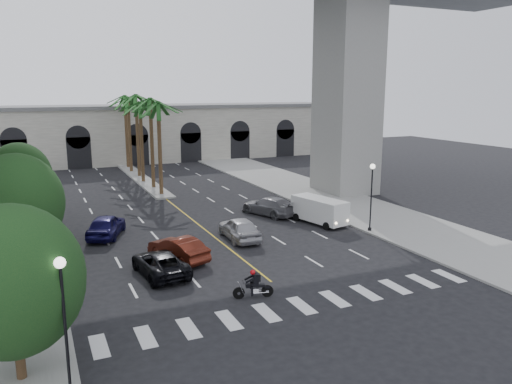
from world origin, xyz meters
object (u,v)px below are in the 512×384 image
lamp_post_right (371,191)px  traffic_signal_near (64,306)px  car_c (160,263)px  traffic_signal_far (58,273)px  car_b (178,249)px  pedestrian_a (49,306)px  lamp_post_left_near (64,316)px  cargo_van (320,210)px  car_e (106,226)px  lamp_post_left_far (44,197)px  car_d (269,206)px  pedestrian_b (51,301)px  motorcycle_rider (254,285)px  car_a (239,228)px

lamp_post_right → traffic_signal_near: lamp_post_right is taller
traffic_signal_near → car_c: (5.76, 8.28, -1.80)m
traffic_signal_far → car_b: size_ratio=0.77×
lamp_post_right → traffic_signal_far: bearing=-164.0°
pedestrian_a → lamp_post_left_near: bearing=-113.4°
lamp_post_left_near → cargo_van: 26.56m
car_c → car_e: car_e is taller
lamp_post_left_far → traffic_signal_far: lamp_post_left_far is taller
traffic_signal_near → car_d: traffic_signal_near is taller
car_b → cargo_van: bearing=176.3°
lamp_post_left_near → pedestrian_b: bearing=92.5°
lamp_post_left_near → car_c: lamp_post_left_near is taller
motorcycle_rider → pedestrian_b: 10.05m
cargo_van → traffic_signal_near: bearing=-158.3°
pedestrian_b → lamp_post_left_far: bearing=117.2°
traffic_signal_near → car_e: 18.17m
pedestrian_a → traffic_signal_near: bearing=-109.5°
lamp_post_right → car_b: bearing=-179.3°
car_e → cargo_van: size_ratio=0.96×
motorcycle_rider → car_d: car_d is taller
car_d → car_c: bearing=19.1°
car_c → pedestrian_a: (-6.29, -4.34, 0.25)m
car_c → cargo_van: bearing=-163.8°
car_d → pedestrian_b: pedestrian_b is taller
motorcycle_rider → car_c: bearing=138.7°
car_b → cargo_van: (13.00, 3.91, 0.40)m
car_a → pedestrian_a: bearing=36.0°
lamp_post_left_near → pedestrian_a: lamp_post_left_near is taller
lamp_post_right → pedestrian_b: size_ratio=3.42×
pedestrian_a → lamp_post_right: bearing=-11.4°
car_a → car_d: bearing=-130.5°
motorcycle_rider → car_e: bearing=124.5°
car_b → car_e: car_e is taller
lamp_post_left_near → traffic_signal_near: bearing=87.7°
lamp_post_left_near → car_e: (4.06, 20.15, -2.36)m
car_e → pedestrian_b: size_ratio=3.24×
lamp_post_left_near → motorcycle_rider: (9.60, 5.40, -2.51)m
pedestrian_a → car_e: bearing=44.7°
lamp_post_left_far → car_d: 18.23m
lamp_post_right → traffic_signal_near: bearing=-155.2°
lamp_post_right → traffic_signal_far: lamp_post_right is taller
traffic_signal_near → car_d: bearing=46.0°
lamp_post_left_far → motorcycle_rider: 18.49m
car_d → pedestrian_b: bearing=16.3°
lamp_post_right → pedestrian_a: bearing=-164.2°
lamp_post_right → lamp_post_left_near: bearing=-150.3°
traffic_signal_far → lamp_post_right: bearing=16.0°
lamp_post_left_near → motorcycle_rider: bearing=29.4°
car_b → car_e: bearing=-85.1°
lamp_post_left_far → motorcycle_rider: bearing=-58.4°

